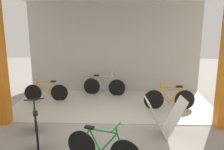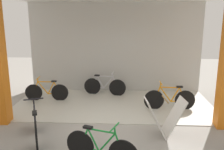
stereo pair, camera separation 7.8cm
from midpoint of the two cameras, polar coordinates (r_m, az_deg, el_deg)
ground_plane at (r=6.66m, az=0.01°, el=-11.23°), size 20.47×20.47×0.00m
shop_facade at (r=7.70m, az=0.61°, el=9.00°), size 6.43×3.36×4.04m
bicycle_inside_0 at (r=7.73m, az=13.34°, el=-5.35°), size 1.53×0.42×0.84m
bicycle_inside_1 at (r=8.86m, az=-1.45°, el=-2.55°), size 1.50×0.41×0.83m
bicycle_inside_2 at (r=8.55m, az=-14.43°, el=-3.71°), size 1.43×0.39×0.79m
bicycle_parked_0 at (r=4.93m, az=-2.11°, el=-16.38°), size 1.43×0.58×0.83m
bicycle_parked_1 at (r=6.01m, az=-16.75°, el=-10.94°), size 0.64×1.54×0.90m
sandwich_board_sign at (r=6.04m, az=12.23°, el=-9.46°), size 0.97×0.62×0.93m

